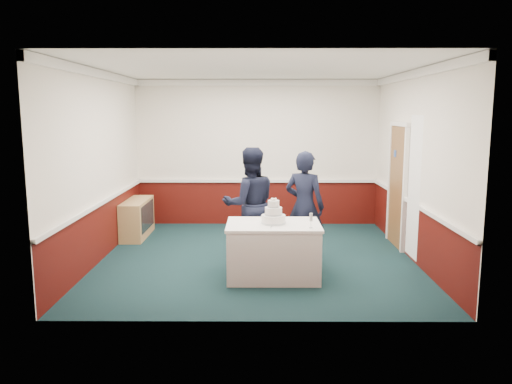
{
  "coord_description": "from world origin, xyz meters",
  "views": [
    {
      "loc": [
        0.03,
        -7.84,
        2.35
      ],
      "look_at": [
        -0.01,
        -0.1,
        1.1
      ],
      "focal_mm": 35.0,
      "sensor_mm": 36.0,
      "label": 1
    }
  ],
  "objects_px": {
    "sideboard": "(137,218)",
    "wedding_cake": "(273,216)",
    "person_man": "(250,204)",
    "person_woman": "(304,206)",
    "champagne_flute": "(311,218)",
    "cake_table": "(273,250)",
    "cake_knife": "(272,226)"
  },
  "relations": [
    {
      "from": "cake_knife",
      "to": "cake_table",
      "type": "bearing_deg",
      "value": 89.87
    },
    {
      "from": "sideboard",
      "to": "champagne_flute",
      "type": "bearing_deg",
      "value": -41.11
    },
    {
      "from": "cake_knife",
      "to": "person_woman",
      "type": "height_order",
      "value": "person_woman"
    },
    {
      "from": "wedding_cake",
      "to": "champagne_flute",
      "type": "distance_m",
      "value": 0.57
    },
    {
      "from": "wedding_cake",
      "to": "person_woman",
      "type": "distance_m",
      "value": 0.96
    },
    {
      "from": "person_woman",
      "to": "cake_table",
      "type": "bearing_deg",
      "value": 83.74
    },
    {
      "from": "sideboard",
      "to": "person_man",
      "type": "relative_size",
      "value": 0.67
    },
    {
      "from": "wedding_cake",
      "to": "cake_knife",
      "type": "xyz_separation_m",
      "value": [
        -0.03,
        -0.2,
        -0.11
      ]
    },
    {
      "from": "cake_table",
      "to": "person_man",
      "type": "xyz_separation_m",
      "value": [
        -0.35,
        0.87,
        0.5
      ]
    },
    {
      "from": "cake_table",
      "to": "cake_knife",
      "type": "height_order",
      "value": "cake_knife"
    },
    {
      "from": "sideboard",
      "to": "person_woman",
      "type": "distance_m",
      "value": 3.43
    },
    {
      "from": "sideboard",
      "to": "cake_knife",
      "type": "distance_m",
      "value": 3.59
    },
    {
      "from": "cake_table",
      "to": "champagne_flute",
      "type": "relative_size",
      "value": 6.44
    },
    {
      "from": "sideboard",
      "to": "wedding_cake",
      "type": "bearing_deg",
      "value": -43.07
    },
    {
      "from": "person_man",
      "to": "person_woman",
      "type": "bearing_deg",
      "value": 164.06
    },
    {
      "from": "sideboard",
      "to": "champagne_flute",
      "type": "xyz_separation_m",
      "value": [
        3.02,
        -2.63,
        0.58
      ]
    },
    {
      "from": "sideboard",
      "to": "cake_knife",
      "type": "bearing_deg",
      "value": -45.75
    },
    {
      "from": "cake_table",
      "to": "person_woman",
      "type": "xyz_separation_m",
      "value": [
        0.51,
        0.82,
        0.48
      ]
    },
    {
      "from": "cake_table",
      "to": "wedding_cake",
      "type": "bearing_deg",
      "value": 90.0
    },
    {
      "from": "sideboard",
      "to": "person_woman",
      "type": "height_order",
      "value": "person_woman"
    },
    {
      "from": "cake_table",
      "to": "cake_knife",
      "type": "relative_size",
      "value": 6.0
    },
    {
      "from": "champagne_flute",
      "to": "person_woman",
      "type": "bearing_deg",
      "value": 89.45
    },
    {
      "from": "wedding_cake",
      "to": "person_woman",
      "type": "relative_size",
      "value": 0.21
    },
    {
      "from": "cake_table",
      "to": "person_man",
      "type": "distance_m",
      "value": 1.06
    },
    {
      "from": "sideboard",
      "to": "champagne_flute",
      "type": "relative_size",
      "value": 5.85
    },
    {
      "from": "cake_knife",
      "to": "person_woman",
      "type": "distance_m",
      "value": 1.16
    },
    {
      "from": "sideboard",
      "to": "champagne_flute",
      "type": "height_order",
      "value": "champagne_flute"
    },
    {
      "from": "champagne_flute",
      "to": "cake_knife",
      "type": "bearing_deg",
      "value": 171.42
    },
    {
      "from": "cake_table",
      "to": "person_woman",
      "type": "height_order",
      "value": "person_woman"
    },
    {
      "from": "cake_knife",
      "to": "person_man",
      "type": "distance_m",
      "value": 1.12
    },
    {
      "from": "sideboard",
      "to": "person_man",
      "type": "bearing_deg",
      "value": -34.44
    },
    {
      "from": "champagne_flute",
      "to": "person_woman",
      "type": "height_order",
      "value": "person_woman"
    }
  ]
}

